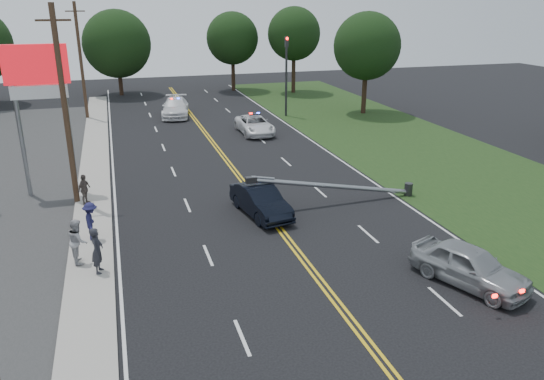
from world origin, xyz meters
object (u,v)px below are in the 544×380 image
object	(u,v)px
bystander_d	(84,189)
utility_pole_mid	(65,107)
traffic_signal	(286,70)
fallen_streetlight	(343,186)
pylon_sign	(38,84)
emergency_a	(255,125)
crashed_sedan	(261,201)
bystander_b	(78,241)
bystander_c	(91,221)
waiting_sedan	(470,266)
emergency_b	(175,107)
bystander_a	(97,250)
utility_pole_far	(81,61)

from	to	relation	value
bystander_d	utility_pole_mid	bearing A→B (deg)	72.65
traffic_signal	fallen_streetlight	world-z (taller)	traffic_signal
pylon_sign	utility_pole_mid	distance (m)	2.55
emergency_a	crashed_sedan	bearing A→B (deg)	-104.45
utility_pole_mid	traffic_signal	bearing A→B (deg)	45.80
fallen_streetlight	crashed_sedan	world-z (taller)	fallen_streetlight
bystander_b	bystander_c	bearing A→B (deg)	-19.03
waiting_sedan	bystander_c	bearing A→B (deg)	127.08
utility_pole_mid	emergency_a	distance (m)	18.34
fallen_streetlight	utility_pole_mid	world-z (taller)	utility_pole_mid
bystander_d	pylon_sign	bearing A→B (deg)	68.05
pylon_sign	emergency_b	size ratio (longest dim) A/B	1.41
waiting_sedan	bystander_b	world-z (taller)	bystander_b
traffic_signal	bystander_c	world-z (taller)	traffic_signal
pylon_sign	emergency_a	xyz separation A→B (m)	(14.27, 10.21, -5.29)
pylon_sign	fallen_streetlight	size ratio (longest dim) A/B	0.85
traffic_signal	emergency_b	bearing A→B (deg)	164.30
crashed_sedan	bystander_b	world-z (taller)	bystander_b
pylon_sign	bystander_a	size ratio (longest dim) A/B	4.32
emergency_a	bystander_a	distance (m)	23.75
crashed_sedan	bystander_d	xyz separation A→B (m)	(-8.38, 3.77, 0.18)
crashed_sedan	emergency_a	distance (m)	17.05
fallen_streetlight	crashed_sedan	distance (m)	4.57
crashed_sedan	utility_pole_far	bearing A→B (deg)	98.74
pylon_sign	bystander_b	size ratio (longest dim) A/B	4.36
traffic_signal	pylon_sign	bearing A→B (deg)	-139.61
waiting_sedan	emergency_a	distance (m)	25.42
fallen_streetlight	emergency_b	world-z (taller)	fallen_streetlight
pylon_sign	traffic_signal	distance (m)	24.75
bystander_b	bystander_c	xyz separation A→B (m)	(0.46, 2.11, -0.06)
waiting_sedan	bystander_b	bearing A→B (deg)	134.83
emergency_a	bystander_d	distance (m)	17.88
utility_pole_far	emergency_a	xyz separation A→B (m)	(12.97, -9.79, -4.38)
pylon_sign	bystander_a	world-z (taller)	pylon_sign
traffic_signal	bystander_b	distance (m)	30.68
utility_pole_far	emergency_a	distance (m)	16.83
bystander_a	bystander_c	bearing A→B (deg)	15.33
bystander_b	bystander_d	bearing A→B (deg)	-6.93
utility_pole_mid	emergency_b	xyz separation A→B (m)	(7.75, 20.74, -4.26)
traffic_signal	utility_pole_far	xyz separation A→B (m)	(-17.50, 4.00, 0.88)
pylon_sign	emergency_b	world-z (taller)	pylon_sign
utility_pole_mid	waiting_sedan	size ratio (longest dim) A/B	2.22
fallen_streetlight	emergency_a	xyz separation A→B (m)	(-0.42, 16.21, -0.22)
traffic_signal	crashed_sedan	size ratio (longest dim) A/B	1.58
utility_pole_far	crashed_sedan	world-z (taller)	utility_pole_far
crashed_sedan	emergency_a	world-z (taller)	crashed_sedan
crashed_sedan	bystander_a	world-z (taller)	bystander_a
emergency_b	utility_pole_far	bearing A→B (deg)	-179.85
utility_pole_far	bystander_c	distance (m)	27.51
pylon_sign	bystander_c	bearing A→B (deg)	-73.08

